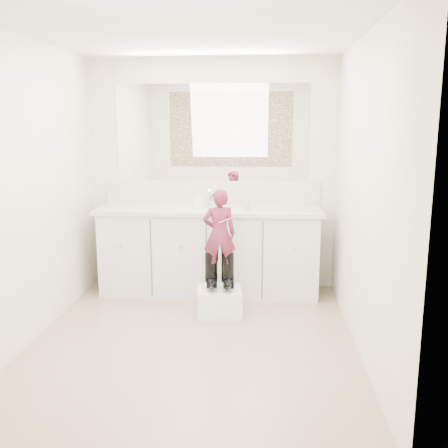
{
  "coord_description": "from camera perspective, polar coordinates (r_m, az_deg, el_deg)",
  "views": [
    {
      "loc": [
        0.56,
        -3.76,
        1.72
      ],
      "look_at": [
        0.2,
        0.69,
        0.84
      ],
      "focal_mm": 40.0,
      "sensor_mm": 36.0,
      "label": 1
    }
  ],
  "objects": [
    {
      "name": "step_stool",
      "position": [
        4.63,
        -0.55,
        -8.9
      ],
      "size": [
        0.44,
        0.39,
        0.26
      ],
      "primitive_type": "cube",
      "rotation": [
        0.0,
        0.0,
        0.14
      ],
      "color": "white",
      "rests_on": "floor"
    },
    {
      "name": "wall_back",
      "position": [
        5.31,
        -1.4,
        5.6
      ],
      "size": [
        2.6,
        0.0,
        2.6
      ],
      "primitive_type": "plane",
      "rotation": [
        1.57,
        0.0,
        0.0
      ],
      "color": "beige",
      "rests_on": "floor"
    },
    {
      "name": "faucet",
      "position": [
        5.22,
        -1.53,
        2.63
      ],
      "size": [
        0.08,
        0.08,
        0.1
      ],
      "primitive_type": "cylinder",
      "color": "silver",
      "rests_on": "countertop"
    },
    {
      "name": "soap_bottle",
      "position": [
        5.08,
        -2.88,
        2.9
      ],
      "size": [
        0.11,
        0.11,
        0.19
      ],
      "primitive_type": "imported",
      "rotation": [
        0.0,
        0.0,
        -0.3
      ],
      "color": "silver",
      "rests_on": "countertop"
    },
    {
      "name": "floor",
      "position": [
        4.17,
        -3.54,
        -13.17
      ],
      "size": [
        3.0,
        3.0,
        0.0
      ],
      "primitive_type": "plane",
      "color": "#917A5E",
      "rests_on": "ground"
    },
    {
      "name": "vanity_cabinet",
      "position": [
        5.18,
        -1.68,
        -3.27
      ],
      "size": [
        2.2,
        0.55,
        0.85
      ],
      "primitive_type": "cube",
      "color": "silver",
      "rests_on": "floor"
    },
    {
      "name": "wall_left",
      "position": [
        4.22,
        -21.53,
        3.37
      ],
      "size": [
        0.0,
        3.0,
        3.0
      ],
      "primitive_type": "plane",
      "rotation": [
        1.57,
        0.0,
        1.57
      ],
      "color": "beige",
      "rests_on": "floor"
    },
    {
      "name": "countertop",
      "position": [
        5.07,
        -1.72,
        1.57
      ],
      "size": [
        2.28,
        0.58,
        0.04
      ],
      "primitive_type": "cube",
      "color": "beige",
      "rests_on": "vanity_cabinet"
    },
    {
      "name": "dot_panel",
      "position": [
        2.33,
        -9.28,
        9.39
      ],
      "size": [
        2.0,
        0.01,
        1.2
      ],
      "primitive_type": "cube",
      "color": "#472819",
      "rests_on": "wall_front"
    },
    {
      "name": "boot_left",
      "position": [
        4.56,
        -1.47,
        -5.3
      ],
      "size": [
        0.15,
        0.24,
        0.33
      ],
      "primitive_type": null,
      "rotation": [
        0.0,
        0.0,
        0.14
      ],
      "color": "black",
      "rests_on": "step_stool"
    },
    {
      "name": "mirror",
      "position": [
        5.27,
        -1.43,
        10.35
      ],
      "size": [
        2.0,
        0.02,
        1.0
      ],
      "primitive_type": "cube",
      "color": "white",
      "rests_on": "wall_back"
    },
    {
      "name": "boot_right",
      "position": [
        4.55,
        0.42,
        -5.35
      ],
      "size": [
        0.15,
        0.24,
        0.33
      ],
      "primitive_type": null,
      "rotation": [
        0.0,
        0.0,
        0.14
      ],
      "color": "black",
      "rests_on": "step_stool"
    },
    {
      "name": "toothbrush",
      "position": [
        4.36,
        0.28,
        0.46
      ],
      "size": [
        0.14,
        0.03,
        0.06
      ],
      "primitive_type": "cylinder",
      "rotation": [
        0.0,
        1.22,
        0.14
      ],
      "color": "#D35292",
      "rests_on": "toddler"
    },
    {
      "name": "ceiling",
      "position": [
        3.86,
        -4.0,
        21.36
      ],
      "size": [
        3.0,
        3.0,
        0.0
      ],
      "primitive_type": "plane",
      "rotation": [
        3.14,
        0.0,
        0.0
      ],
      "color": "white",
      "rests_on": "wall_back"
    },
    {
      "name": "wall_front",
      "position": [
        2.38,
        -9.0,
        -1.51
      ],
      "size": [
        2.6,
        0.0,
        2.6
      ],
      "primitive_type": "plane",
      "rotation": [
        -1.57,
        0.0,
        0.0
      ],
      "color": "beige",
      "rests_on": "floor"
    },
    {
      "name": "cup",
      "position": [
        5.02,
        2.45,
        2.29
      ],
      "size": [
        0.13,
        0.13,
        0.1
      ],
      "primitive_type": "imported",
      "rotation": [
        0.0,
        0.0,
        -0.15
      ],
      "color": "beige",
      "rests_on": "countertop"
    },
    {
      "name": "toddler",
      "position": [
        4.47,
        -0.54,
        -1.14
      ],
      "size": [
        0.32,
        0.23,
        0.81
      ],
      "primitive_type": "imported",
      "rotation": [
        0.0,
        0.0,
        3.28
      ],
      "color": "#AF365F",
      "rests_on": "step_stool"
    },
    {
      "name": "wall_right",
      "position": [
        3.86,
        15.72,
        3.08
      ],
      "size": [
        0.0,
        3.0,
        3.0
      ],
      "primitive_type": "plane",
      "rotation": [
        1.57,
        0.0,
        -1.57
      ],
      "color": "beige",
      "rests_on": "floor"
    },
    {
      "name": "backsplash",
      "position": [
        5.32,
        -1.4,
        3.6
      ],
      "size": [
        2.28,
        0.03,
        0.25
      ],
      "primitive_type": "cube",
      "color": "beige",
      "rests_on": "countertop"
    }
  ]
}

